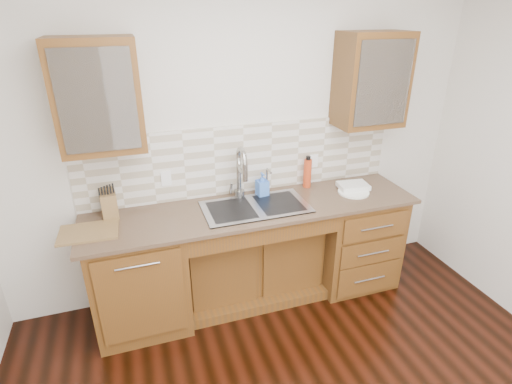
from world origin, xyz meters
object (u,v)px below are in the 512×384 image
object	(u,v)px
soap_bottle	(262,185)
cutting_board	(89,232)
water_bottle	(307,173)
knife_block	(109,204)
plate	(353,192)

from	to	relation	value
soap_bottle	cutting_board	size ratio (longest dim) A/B	0.51
water_bottle	knife_block	distance (m)	1.66
water_bottle	knife_block	size ratio (longest dim) A/B	1.25
soap_bottle	cutting_board	xyz separation A→B (m)	(-1.37, -0.21, -0.09)
soap_bottle	water_bottle	size ratio (longest dim) A/B	0.80
water_bottle	plate	size ratio (longest dim) A/B	0.96
soap_bottle	plate	world-z (taller)	soap_bottle
plate	knife_block	distance (m)	2.00
water_bottle	soap_bottle	bearing A→B (deg)	-173.05
soap_bottle	cutting_board	world-z (taller)	soap_bottle
plate	soap_bottle	bearing A→B (deg)	165.84
soap_bottle	knife_block	world-z (taller)	same
water_bottle	cutting_board	xyz separation A→B (m)	(-1.81, -0.26, -0.12)
cutting_board	soap_bottle	bearing A→B (deg)	8.51
plate	cutting_board	bearing A→B (deg)	-179.69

